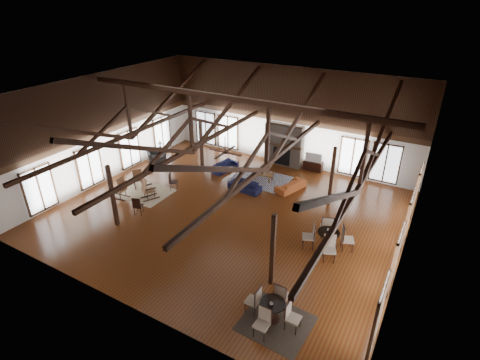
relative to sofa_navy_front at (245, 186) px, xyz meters
The scene contains 31 objects.
floor 2.44m from the sofa_navy_front, 80.23° to the right, with size 16.00×16.00×0.00m, color #573012.
ceiling 6.23m from the sofa_navy_front, 80.23° to the right, with size 16.00×14.00×0.02m, color black.
wall_back 5.37m from the sofa_navy_front, 84.89° to the left, with size 16.00×0.02×6.00m, color white.
wall_front 9.79m from the sofa_navy_front, 87.49° to the right, with size 16.00×0.02×6.00m, color white.
wall_left 8.41m from the sofa_navy_front, 162.50° to the right, with size 0.02×14.00×6.00m, color white.
wall_right 9.16m from the sofa_navy_front, 15.88° to the right, with size 0.02×14.00×6.00m, color white.
roof_truss 4.48m from the sofa_navy_front, 80.23° to the right, with size 15.60×14.07×3.14m.
post_grid 2.73m from the sofa_navy_front, 80.23° to the right, with size 8.16×7.16×3.05m.
fireplace 4.42m from the sofa_navy_front, 84.50° to the left, with size 2.50×0.69×2.60m.
ceiling_fan 4.94m from the sofa_navy_front, 74.95° to the right, with size 1.60×1.60×0.75m.
sofa_navy_front is the anchor object (origin of this frame).
sofa_navy_left 2.82m from the sofa_navy_front, 144.00° to the left, with size 0.70×1.79×0.52m, color #141637.
sofa_orange 2.53m from the sofa_navy_front, 31.61° to the left, with size 0.73×1.87×0.55m, color #A1481F.
coffee_table 1.64m from the sofa_navy_front, 78.68° to the left, with size 1.25×0.76×0.45m.
vase 1.58m from the sofa_navy_front, 79.41° to the left, with size 0.17×0.17×0.17m, color #B2B2B2.
armchair 6.82m from the sofa_navy_front, behind, with size 1.13×0.99×0.73m, color #2A2A2D.
side_table_lamp 7.34m from the sofa_navy_front, 168.33° to the left, with size 0.43×0.43×1.10m.
rocking_chair_a 5.96m from the sofa_navy_front, 154.54° to the right, with size 0.95×0.90×1.10m.
rocking_chair_b 5.22m from the sofa_navy_front, 140.34° to the right, with size 0.87×1.06×1.20m.
rocking_chair_c 6.58m from the sofa_navy_front, 143.12° to the right, with size 0.99×0.61×1.22m.
side_chair_a 4.02m from the sofa_navy_front, 152.83° to the right, with size 0.56×0.56×0.99m.
side_chair_b 5.81m from the sofa_navy_front, 124.96° to the right, with size 0.53×0.53×0.97m.
cafe_table_near 9.09m from the sofa_navy_front, 55.23° to the right, with size 1.97×1.97×1.03m.
cafe_table_far 6.21m from the sofa_navy_front, 26.47° to the right, with size 2.19×2.19×1.13m.
cup_near 9.18m from the sofa_navy_front, 55.60° to the right, with size 0.12×0.12×0.10m, color #B2B2B2.
cup_far 6.16m from the sofa_navy_front, 25.88° to the right, with size 0.13×0.13×0.10m, color #B2B2B2.
tv_console 4.96m from the sofa_navy_front, 61.55° to the left, with size 1.15×0.43×0.58m, color black.
television 4.99m from the sofa_navy_front, 61.52° to the left, with size 0.99×0.13×0.57m, color #B2B2B2.
rug_tan 5.51m from the sofa_navy_front, 148.03° to the right, with size 2.85×2.24×0.01m, color tan.
rug_navy 1.70m from the sofa_navy_front, 85.29° to the left, with size 3.19×2.39×0.01m, color #171B41.
rug_dark 9.27m from the sofa_navy_front, 54.53° to the right, with size 2.20×2.00×0.01m, color black.
Camera 1 is at (8.32, -13.47, 9.85)m, focal length 28.00 mm.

